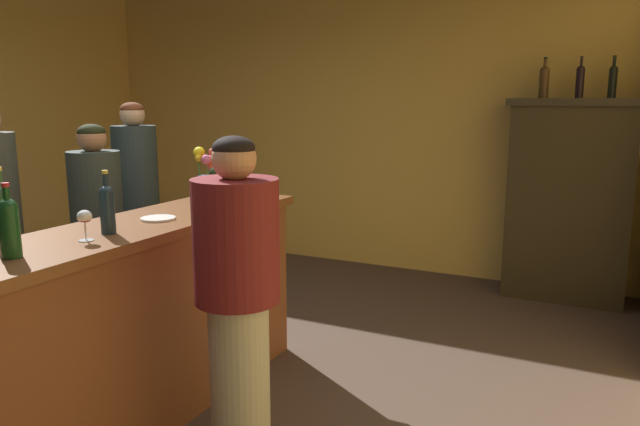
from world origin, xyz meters
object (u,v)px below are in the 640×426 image
(bartender, at_px, (237,290))
(wine_bottle_chardonnay, at_px, (9,225))
(wine_glass_front, at_px, (85,219))
(flower_arrangement, at_px, (208,177))
(wine_bottle_rose, at_px, (107,207))
(patron_tall, at_px, (98,231))
(display_bottle_center, at_px, (613,80))
(display_cabinet, at_px, (569,197))
(wine_glass_mid, at_px, (226,186))
(display_bottle_midleft, at_px, (580,80))
(bar_counter, at_px, (143,320))
(wine_bottle_merlot, at_px, (2,213))
(wine_bottle_riesling, at_px, (216,186))
(cheese_plate, at_px, (158,219))
(patron_redhead, at_px, (137,203))
(display_bottle_left, at_px, (544,80))

(bartender, bearing_deg, wine_bottle_chardonnay, 53.43)
(wine_glass_front, xyz_separation_m, flower_arrangement, (-0.13, 1.06, 0.06))
(wine_bottle_rose, bearing_deg, patron_tall, 139.54)
(display_bottle_center, bearing_deg, display_cabinet, 180.00)
(wine_glass_mid, height_order, display_bottle_midleft, display_bottle_midleft)
(wine_glass_front, relative_size, wine_glass_mid, 0.91)
(bar_counter, height_order, bartender, bartender)
(wine_glass_mid, bearing_deg, display_cabinet, 54.49)
(flower_arrangement, height_order, display_bottle_center, display_bottle_center)
(wine_bottle_rose, bearing_deg, wine_bottle_merlot, -115.16)
(wine_bottle_merlot, height_order, wine_bottle_rose, wine_bottle_merlot)
(wine_bottle_rose, xyz_separation_m, patron_tall, (-0.87, 0.74, -0.34))
(display_bottle_center, bearing_deg, display_bottle_midleft, 180.00)
(wine_bottle_riesling, relative_size, cheese_plate, 1.77)
(bartender, bearing_deg, patron_redhead, -27.34)
(wine_bottle_riesling, xyz_separation_m, patron_tall, (-0.99, 0.06, -0.36))
(display_bottle_center, bearing_deg, wine_glass_front, -120.12)
(wine_bottle_rose, height_order, wine_glass_front, wine_bottle_rose)
(wine_bottle_merlot, relative_size, wine_glass_mid, 2.23)
(wine_bottle_chardonnay, height_order, cheese_plate, wine_bottle_chardonnay)
(display_cabinet, relative_size, flower_arrangement, 4.96)
(wine_bottle_riesling, height_order, wine_bottle_merlot, wine_bottle_merlot)
(flower_arrangement, xyz_separation_m, cheese_plate, (0.08, -0.55, -0.15))
(wine_glass_front, distance_m, display_bottle_left, 3.83)
(display_cabinet, xyz_separation_m, bartender, (-1.17, -3.15, -0.06))
(wine_glass_mid, height_order, display_bottle_left, display_bottle_left)
(wine_bottle_riesling, distance_m, cheese_plate, 0.38)
(patron_redhead, bearing_deg, bar_counter, -22.04)
(wine_glass_mid, relative_size, display_bottle_center, 0.47)
(patron_redhead, relative_size, patron_tall, 1.09)
(wine_bottle_chardonnay, relative_size, wine_bottle_rose, 1.00)
(display_cabinet, xyz_separation_m, wine_bottle_rose, (-1.77, -3.31, 0.30))
(wine_bottle_riesling, xyz_separation_m, flower_arrangement, (-0.23, 0.23, 0.01))
(bar_counter, xyz_separation_m, display_bottle_center, (2.09, 3.06, 1.29))
(flower_arrangement, xyz_separation_m, display_bottle_midleft, (1.90, 2.40, 0.62))
(wine_bottle_merlot, height_order, display_bottle_midleft, display_bottle_midleft)
(bar_counter, distance_m, bartender, 0.73)
(bar_counter, relative_size, wine_bottle_rose, 7.54)
(display_cabinet, bearing_deg, flower_arrangement, -128.09)
(display_cabinet, distance_m, wine_bottle_rose, 3.76)
(wine_bottle_chardonnay, relative_size, display_bottle_center, 0.91)
(wine_bottle_chardonnay, xyz_separation_m, display_bottle_left, (1.53, 3.79, 0.64))
(flower_arrangement, relative_size, display_bottle_center, 1.04)
(flower_arrangement, xyz_separation_m, patron_tall, (-0.76, -0.17, -0.37))
(display_cabinet, height_order, display_bottle_center, display_bottle_center)
(wine_bottle_riesling, height_order, display_bottle_midleft, display_bottle_midleft)
(display_bottle_center, bearing_deg, wine_glass_mid, -129.26)
(wine_bottle_riesling, distance_m, wine_bottle_rose, 0.69)
(wine_glass_front, distance_m, cheese_plate, 0.52)
(cheese_plate, relative_size, patron_tall, 0.12)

